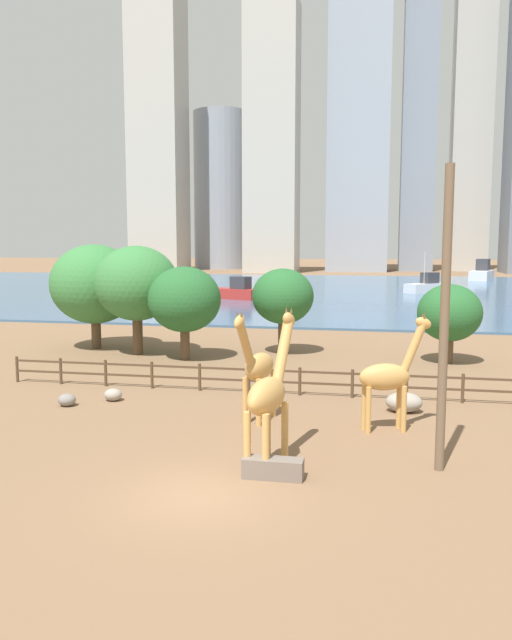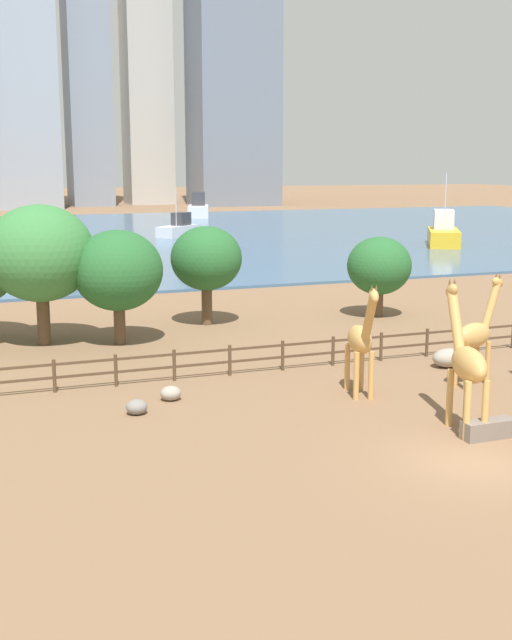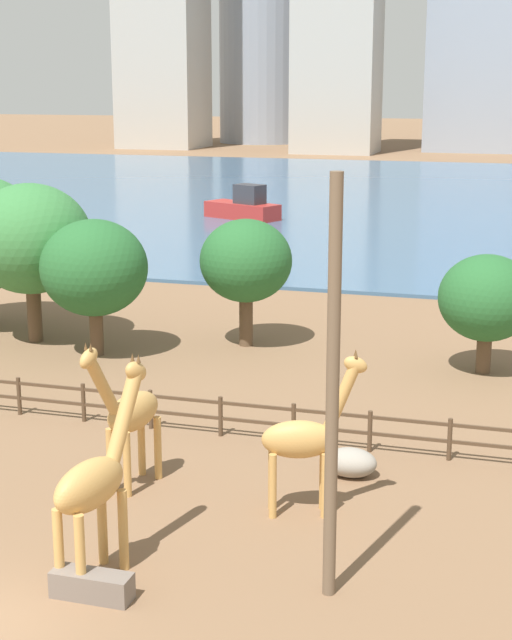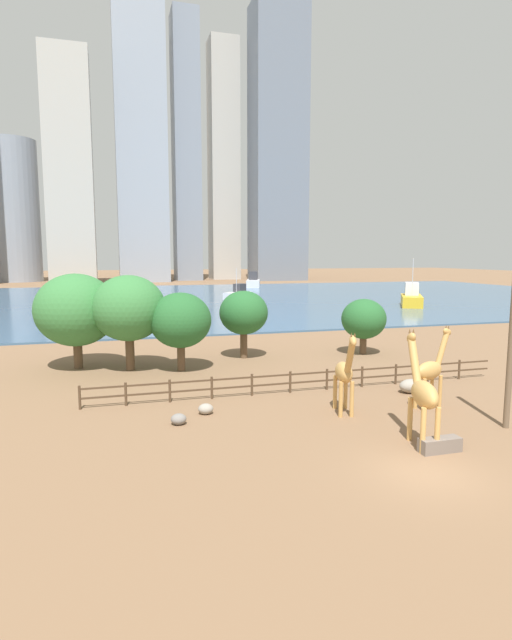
# 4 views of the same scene
# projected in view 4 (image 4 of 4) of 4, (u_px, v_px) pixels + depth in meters

# --- Properties ---
(ground_plane) EXTENTS (400.00, 400.00, 0.00)m
(ground_plane) POSITION_uv_depth(u_px,v_px,m) (173.00, 299.00, 94.97)
(ground_plane) COLOR brown
(harbor_water) EXTENTS (180.00, 86.00, 0.20)m
(harbor_water) POSITION_uv_depth(u_px,v_px,m) (175.00, 299.00, 92.10)
(harbor_water) COLOR #3D6084
(harbor_water) RESTS_ON ground
(giraffe_tall) EXTENTS (2.77, 1.35, 4.40)m
(giraffe_tall) POSITION_uv_depth(u_px,v_px,m) (431.00, 370.00, 26.78)
(giraffe_tall) COLOR tan
(giraffe_tall) RESTS_ON ground
(giraffe_companion) EXTENTS (1.29, 3.22, 4.52)m
(giraffe_companion) POSITION_uv_depth(u_px,v_px,m) (345.00, 373.00, 25.62)
(giraffe_companion) COLOR tan
(giraffe_companion) RESTS_ON ground
(giraffe_young) EXTENTS (1.35, 3.36, 4.86)m
(giraffe_young) POSITION_uv_depth(u_px,v_px,m) (423.00, 393.00, 21.36)
(giraffe_young) COLOR tan
(giraffe_young) RESTS_ON ground
(utility_pole) EXTENTS (0.28, 0.28, 9.22)m
(utility_pole) POSITION_uv_depth(u_px,v_px,m) (512.00, 332.00, 23.20)
(utility_pole) COLOR brown
(utility_pole) RESTS_ON ground
(boulder_near_fence) EXTENTS (1.50, 1.10, 0.82)m
(boulder_near_fence) POSITION_uv_depth(u_px,v_px,m) (411.00, 386.00, 29.81)
(boulder_near_fence) COLOR gray
(boulder_near_fence) RESTS_ON ground
(boulder_by_pole) EXTENTS (0.76, 0.71, 0.53)m
(boulder_by_pole) POSITION_uv_depth(u_px,v_px,m) (179.00, 419.00, 24.21)
(boulder_by_pole) COLOR gray
(boulder_by_pole) RESTS_ON ground
(boulder_small) EXTENTS (0.79, 0.72, 0.54)m
(boulder_small) POSITION_uv_depth(u_px,v_px,m) (206.00, 409.00, 25.81)
(boulder_small) COLOR gray
(boulder_small) RESTS_ON ground
(feeding_trough) EXTENTS (1.80, 0.60, 0.60)m
(feeding_trough) POSITION_uv_depth(u_px,v_px,m) (440.00, 445.00, 20.82)
(feeding_trough) COLOR #72665B
(feeding_trough) RESTS_ON ground
(enclosure_fence) EXTENTS (26.12, 0.14, 1.30)m
(enclosure_fence) POSITION_uv_depth(u_px,v_px,m) (300.00, 379.00, 29.95)
(enclosure_fence) COLOR #4C3826
(enclosure_fence) RESTS_ON ground
(tree_left_large) EXTENTS (4.35, 4.35, 5.59)m
(tree_left_large) POSITION_uv_depth(u_px,v_px,m) (180.00, 321.00, 35.07)
(tree_left_large) COLOR brown
(tree_left_large) RESTS_ON ground
(tree_center_broad) EXTENTS (5.81, 5.81, 6.89)m
(tree_center_broad) POSITION_uv_depth(u_px,v_px,m) (76.00, 310.00, 35.77)
(tree_center_broad) COLOR brown
(tree_center_broad) RESTS_ON ground
(tree_right_tall) EXTENTS (3.87, 3.87, 5.40)m
(tree_right_tall) POSITION_uv_depth(u_px,v_px,m) (244.00, 313.00, 39.57)
(tree_right_tall) COLOR brown
(tree_right_tall) RESTS_ON ground
(tree_left_small) EXTENTS (5.18, 5.18, 6.81)m
(tree_left_small) POSITION_uv_depth(u_px,v_px,m) (129.00, 308.00, 35.14)
(tree_left_small) COLOR brown
(tree_left_small) RESTS_ON ground
(tree_right_small) EXTENTS (3.68, 3.68, 4.61)m
(tree_right_small) POSITION_uv_depth(u_px,v_px,m) (364.00, 319.00, 41.21)
(tree_right_small) COLOR brown
(tree_right_small) RESTS_ON ground
(boat_ferry) EXTENTS (6.13, 6.02, 5.69)m
(boat_ferry) POSITION_uv_depth(u_px,v_px,m) (238.00, 294.00, 92.21)
(boat_ferry) COLOR silver
(boat_ferry) RESTS_ON harbor_water
(boat_sailboat) EXTENTS (6.86, 8.78, 7.56)m
(boat_sailboat) POSITION_uv_depth(u_px,v_px,m) (412.00, 298.00, 79.31)
(boat_sailboat) COLOR gold
(boat_sailboat) RESTS_ON harbor_water
(boat_tug) EXTENTS (6.68, 4.63, 2.77)m
(boat_tug) POSITION_uv_depth(u_px,v_px,m) (103.00, 305.00, 71.14)
(boat_tug) COLOR #B22D28
(boat_tug) RESTS_ON harbor_water
(boat_barge) EXTENTS (5.77, 9.54, 3.95)m
(boat_barge) POSITION_uv_depth(u_px,v_px,m) (253.00, 282.00, 127.33)
(boat_barge) COLOR silver
(boat_barge) RESTS_ON harbor_water
(skyline_tower_needle) EXTENTS (15.15, 12.55, 99.34)m
(skyline_tower_needle) POSITION_uv_depth(u_px,v_px,m) (140.00, 118.00, 151.57)
(skyline_tower_needle) COLOR #939EAD
(skyline_tower_needle) RESTS_ON ground
(skyline_block_central) EXTENTS (12.55, 10.07, 63.74)m
(skyline_block_central) POSITION_uv_depth(u_px,v_px,m) (69.00, 169.00, 137.95)
(skyline_block_central) COLOR #B7B2A8
(skyline_block_central) RESTS_ON ground
(skyline_tower_glass) EXTENTS (15.22, 15.22, 43.43)m
(skyline_tower_glass) POSITION_uv_depth(u_px,v_px,m) (14.00, 212.00, 155.31)
(skyline_tower_glass) COLOR #939EAD
(skyline_tower_glass) RESTS_ON ground
(skyline_block_left) EXTENTS (9.59, 9.26, 79.26)m
(skyline_block_left) POSITION_uv_depth(u_px,v_px,m) (224.00, 163.00, 169.82)
(skyline_block_left) COLOR #B7B2A8
(skyline_block_left) RESTS_ON ground
(skyline_block_right) EXTENTS (8.37, 10.59, 84.77)m
(skyline_block_right) POSITION_uv_depth(u_px,v_px,m) (186.00, 150.00, 162.58)
(skyline_block_right) COLOR gray
(skyline_block_right) RESTS_ON ground
(skyline_tower_short) EXTENTS (17.18, 12.95, 87.25)m
(skyline_tower_short) POSITION_uv_depth(u_px,v_px,m) (278.00, 146.00, 162.30)
(skyline_tower_short) COLOR slate
(skyline_tower_short) RESTS_ON ground
(skyline_tower_far) EXTENTS (8.35, 8.35, 101.68)m
(skyline_tower_far) POSITION_uv_depth(u_px,v_px,m) (290.00, 140.00, 186.10)
(skyline_tower_far) COLOR #939EAD
(skyline_tower_far) RESTS_ON ground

